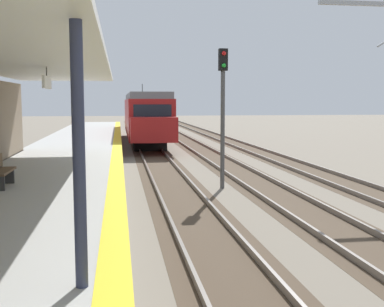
# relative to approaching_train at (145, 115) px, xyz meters

# --- Properties ---
(station_platform) EXTENTS (5.00, 80.00, 0.91)m
(station_platform) POSITION_rel_approaching_train_xyz_m (-4.40, -21.23, -1.73)
(station_platform) COLOR #A8A8A3
(station_platform) RESTS_ON ground
(track_pair_nearest_platform) EXTENTS (2.34, 120.00, 0.16)m
(track_pair_nearest_platform) POSITION_rel_approaching_train_xyz_m (-0.00, -17.23, -2.13)
(track_pair_nearest_platform) COLOR #4C3D2D
(track_pair_nearest_platform) RESTS_ON ground
(track_pair_middle) EXTENTS (2.34, 120.00, 0.16)m
(track_pair_middle) POSITION_rel_approaching_train_xyz_m (3.40, -17.23, -2.13)
(track_pair_middle) COLOR #4C3D2D
(track_pair_middle) RESTS_ON ground
(track_pair_far_side) EXTENTS (2.34, 120.00, 0.16)m
(track_pair_far_side) POSITION_rel_approaching_train_xyz_m (6.80, -17.23, -2.13)
(track_pair_far_side) COLOR #4C3D2D
(track_pair_far_side) RESTS_ON ground
(approaching_train) EXTENTS (2.93, 19.60, 4.76)m
(approaching_train) POSITION_rel_approaching_train_xyz_m (0.00, 0.00, 0.00)
(approaching_train) COLOR maroon
(approaching_train) RESTS_ON ground
(rail_signal_post) EXTENTS (0.32, 0.34, 5.20)m
(rail_signal_post) POSITION_rel_approaching_train_xyz_m (1.79, -20.65, 1.02)
(rail_signal_post) COLOR #4C4C4C
(rail_signal_post) RESTS_ON ground
(platform_bench) EXTENTS (0.45, 1.60, 0.88)m
(platform_bench) POSITION_rel_approaching_train_xyz_m (-5.34, -24.48, -0.80)
(platform_bench) COLOR brown
(platform_bench) RESTS_ON station_platform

